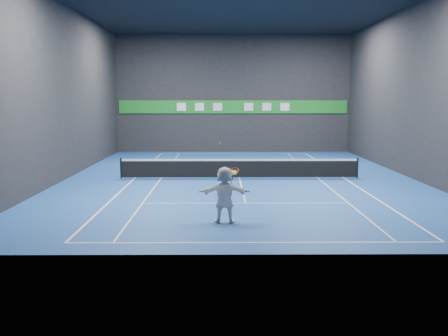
{
  "coord_description": "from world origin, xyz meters",
  "views": [
    {
      "loc": [
        -1.01,
        -25.87,
        4.13
      ],
      "look_at": [
        -0.86,
        -6.99,
        1.5
      ],
      "focal_mm": 40.0,
      "sensor_mm": 36.0,
      "label": 1
    }
  ],
  "objects_px": {
    "tennis_ball": "(220,143)",
    "tennis_racket": "(234,173)",
    "player": "(225,194)",
    "tennis_net": "(239,168)"
  },
  "relations": [
    {
      "from": "tennis_ball",
      "to": "tennis_racket",
      "type": "xyz_separation_m",
      "value": [
        0.46,
        0.04,
        -0.98
      ]
    },
    {
      "from": "player",
      "to": "tennis_net",
      "type": "height_order",
      "value": "player"
    },
    {
      "from": "tennis_net",
      "to": "tennis_racket",
      "type": "bearing_deg",
      "value": -93.35
    },
    {
      "from": "player",
      "to": "tennis_ball",
      "type": "distance_m",
      "value": 1.72
    },
    {
      "from": "player",
      "to": "tennis_racket",
      "type": "height_order",
      "value": "player"
    },
    {
      "from": "tennis_net",
      "to": "tennis_racket",
      "type": "relative_size",
      "value": 17.82
    },
    {
      "from": "tennis_net",
      "to": "tennis_racket",
      "type": "distance_m",
      "value": 9.51
    },
    {
      "from": "player",
      "to": "tennis_ball",
      "type": "bearing_deg",
      "value": -2.76
    },
    {
      "from": "player",
      "to": "tennis_net",
      "type": "xyz_separation_m",
      "value": [
        0.86,
        9.48,
        -0.41
      ]
    },
    {
      "from": "tennis_net",
      "to": "tennis_racket",
      "type": "xyz_separation_m",
      "value": [
        -0.55,
        -9.43,
        1.14
      ]
    }
  ]
}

